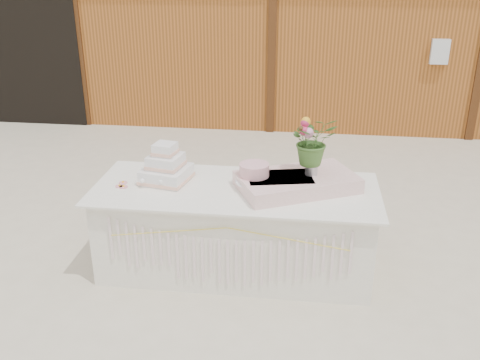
% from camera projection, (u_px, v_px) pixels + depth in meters
% --- Properties ---
extents(ground, '(80.00, 80.00, 0.00)m').
position_uv_depth(ground, '(236.00, 267.00, 4.78)').
color(ground, beige).
rests_on(ground, ground).
extents(barn, '(12.60, 4.60, 3.30)m').
position_uv_depth(barn, '(280.00, 9.00, 9.60)').
color(barn, '#A85B23').
rests_on(barn, ground).
extents(cake_table, '(2.40, 1.00, 0.77)m').
position_uv_depth(cake_table, '(235.00, 229.00, 4.62)').
color(cake_table, silver).
rests_on(cake_table, ground).
extents(wedding_cake, '(0.44, 0.44, 0.34)m').
position_uv_depth(wedding_cake, '(166.00, 169.00, 4.58)').
color(wedding_cake, white).
rests_on(wedding_cake, cake_table).
extents(pink_cake_stand, '(0.31, 0.31, 0.23)m').
position_uv_depth(pink_cake_stand, '(254.00, 175.00, 4.41)').
color(pink_cake_stand, white).
rests_on(pink_cake_stand, cake_table).
extents(satin_runner, '(1.10, 0.92, 0.12)m').
position_uv_depth(satin_runner, '(297.00, 182.00, 4.45)').
color(satin_runner, '#FBD1CA').
rests_on(satin_runner, cake_table).
extents(flower_vase, '(0.10, 0.10, 0.14)m').
position_uv_depth(flower_vase, '(312.00, 166.00, 4.42)').
color(flower_vase, '#B4B4B9').
rests_on(flower_vase, satin_runner).
extents(bouquet, '(0.45, 0.42, 0.41)m').
position_uv_depth(bouquet, '(313.00, 135.00, 4.31)').
color(bouquet, '#3D6528').
rests_on(bouquet, flower_vase).
extents(loose_flowers, '(0.15, 0.35, 0.02)m').
position_uv_depth(loose_flowers, '(126.00, 179.00, 4.64)').
color(loose_flowers, pink).
rests_on(loose_flowers, cake_table).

